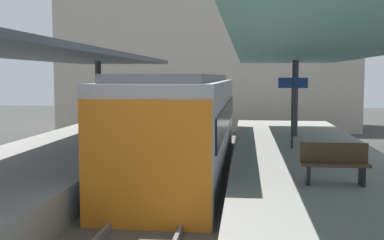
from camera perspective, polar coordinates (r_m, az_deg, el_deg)
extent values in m
plane|color=#383835|center=(11.16, -4.05, -11.70)|extent=(80.00, 80.00, 0.00)
cube|color=gray|center=(12.29, -21.95, -8.08)|extent=(4.40, 28.00, 1.00)
cube|color=gray|center=(11.01, 16.07, -9.44)|extent=(4.40, 28.00, 1.00)
cube|color=#59544C|center=(11.13, -4.05, -11.21)|extent=(3.20, 28.00, 0.20)
cube|color=slate|center=(11.24, -7.72, -10.19)|extent=(0.08, 28.00, 0.14)
cube|color=slate|center=(10.98, -0.30, -10.51)|extent=(0.08, 28.00, 0.14)
cube|color=#ADADB2|center=(15.59, -0.82, -0.65)|extent=(2.70, 12.55, 2.90)
cube|color=orange|center=(9.46, -5.67, -5.46)|extent=(2.65, 0.08, 2.60)
cube|color=black|center=(15.79, -5.76, 0.68)|extent=(0.04, 11.54, 0.76)
cube|color=black|center=(15.45, 4.23, 0.59)|extent=(0.04, 11.54, 0.76)
cube|color=#515156|center=(15.51, -0.82, 5.06)|extent=(2.16, 11.92, 0.20)
cylinder|color=#333335|center=(19.11, -11.12, 2.64)|extent=(0.24, 0.24, 2.83)
cube|color=#3D4247|center=(13.24, -19.56, 7.80)|extent=(4.18, 21.00, 0.16)
cylinder|color=#333335|center=(18.31, 12.22, 2.55)|extent=(0.24, 0.24, 2.85)
cube|color=slate|center=(12.06, 15.37, 8.30)|extent=(4.18, 21.00, 0.16)
cube|color=black|center=(10.30, 13.66, -6.39)|extent=(0.08, 0.32, 0.40)
cube|color=black|center=(10.50, 19.67, -6.33)|extent=(0.08, 0.32, 0.40)
cube|color=#4C3823|center=(10.34, 16.73, -5.12)|extent=(1.40, 0.40, 0.06)
cube|color=#4C3823|center=(10.48, 16.59, -3.71)|extent=(1.40, 0.06, 0.40)
cylinder|color=#262628|center=(15.16, 11.92, 0.78)|extent=(0.08, 0.08, 2.20)
cube|color=navy|center=(15.12, 11.99, 4.37)|extent=(0.90, 0.06, 0.32)
cube|color=#A89E8E|center=(30.68, 1.89, 9.46)|extent=(18.00, 6.00, 11.00)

